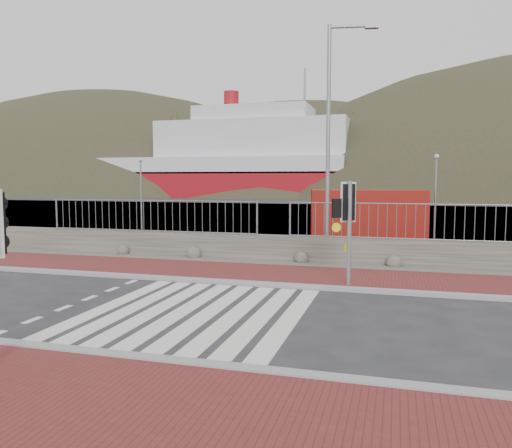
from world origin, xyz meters
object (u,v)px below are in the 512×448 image
(ferry, at_px, (216,164))
(streetlight, at_px, (332,129))
(shipping_container, at_px, (367,213))
(traffic_signal_far, at_px, (348,211))

(ferry, xyz_separation_m, streetlight, (26.56, -59.78, -0.68))
(ferry, bearing_deg, shipping_container, -62.12)
(streetlight, relative_size, shipping_container, 1.47)
(streetlight, bearing_deg, shipping_container, 74.73)
(streetlight, bearing_deg, ferry, 104.51)
(ferry, relative_size, traffic_signal_far, 17.47)
(ferry, distance_m, shipping_container, 58.71)
(ferry, distance_m, traffic_signal_far, 70.23)
(traffic_signal_far, distance_m, streetlight, 5.49)
(ferry, relative_size, streetlight, 6.01)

